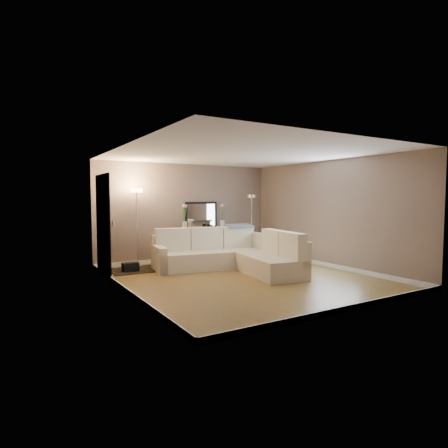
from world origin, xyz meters
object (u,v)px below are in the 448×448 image
sectional_sofa (232,254)px  console_table (201,243)px  floor_lamp_unlit (252,213)px  floor_lamp_lit (137,212)px

sectional_sofa → console_table: bearing=89.2°
console_table → floor_lamp_unlit: floor_lamp_unlit is taller
sectional_sofa → console_table: sectional_sofa is taller
sectional_sofa → floor_lamp_lit: size_ratio=1.59×
sectional_sofa → console_table: (0.02, 1.58, 0.11)m
floor_lamp_lit → floor_lamp_unlit: (3.34, -0.08, -0.09)m
console_table → floor_lamp_lit: bearing=-175.7°
sectional_sofa → floor_lamp_lit: floor_lamp_lit is taller
floor_lamp_lit → floor_lamp_unlit: 3.34m
sectional_sofa → floor_lamp_unlit: 2.24m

